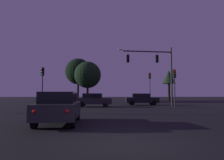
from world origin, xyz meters
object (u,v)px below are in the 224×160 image
Objects in this scene: traffic_signal_mast_arm at (156,66)px; tree_center_horizon at (78,71)px; car_crossing_left at (94,100)px; tree_left_far at (88,75)px; traffic_light_corner_right at (174,80)px; tree_behind_sign at (169,77)px; car_crossing_right at (142,99)px; car_nearside_lane at (59,107)px; traffic_light_median at (42,79)px; traffic_light_corner_left at (150,82)px.

tree_center_horizon reaches higher than traffic_signal_mast_arm.
traffic_signal_mast_arm is 23.69m from tree_center_horizon.
traffic_signal_mast_arm is at bearing -60.28° from tree_center_horizon.
tree_left_far reaches higher than car_crossing_left.
traffic_light_corner_right is at bearing -57.60° from tree_left_far.
tree_left_far is at bearing -159.45° from tree_behind_sign.
car_crossing_right is 21.34m from tree_center_horizon.
car_crossing_right is at bearing 65.97° from car_nearside_lane.
traffic_light_median is 1.00× the size of car_crossing_right.
tree_left_far reaches higher than traffic_light_corner_left.
car_nearside_lane is at bearing -69.96° from traffic_light_median.
car_nearside_lane is 34.58m from tree_center_horizon.
car_crossing_left is (1.10, 12.95, -0.00)m from car_nearside_lane.
tree_behind_sign reaches higher than car_nearside_lane.
car_nearside_lane is at bearing -114.03° from car_crossing_right.
traffic_light_corner_left reaches higher than traffic_light_median.
traffic_light_corner_left is at bearing 83.01° from traffic_signal_mast_arm.
tree_center_horizon is at bearing -178.06° from tree_behind_sign.
traffic_signal_mast_arm is 3.18m from traffic_light_corner_right.
traffic_light_corner_left reaches higher than car_nearside_lane.
car_crossing_left is 6.97m from car_crossing_right.
traffic_light_corner_left is 1.08× the size of car_crossing_right.
tree_center_horizon reaches higher than car_crossing_left.
traffic_signal_mast_arm reaches higher than car_crossing_right.
tree_left_far reaches higher than traffic_light_corner_right.
traffic_light_corner_left is at bearing 41.67° from car_crossing_left.
traffic_light_corner_right is 0.44× the size of tree_center_horizon.
traffic_light_corner_right reaches higher than car_crossing_right.
car_nearside_lane is 0.59× the size of tree_behind_sign.
car_crossing_left is 0.95× the size of car_crossing_right.
car_crossing_right is 0.63× the size of tree_behind_sign.
traffic_light_median is 0.47× the size of tree_center_horizon.
car_crossing_left is at bearing -83.11° from tree_left_far.
car_crossing_left is (5.62, 0.56, -2.30)m from traffic_light_median.
car_crossing_left is at bearing 169.34° from traffic_light_corner_right.
car_nearside_lane is 0.44× the size of tree_center_horizon.
traffic_light_corner_right is 24.60m from tree_behind_sign.
tree_left_far is (-1.81, 14.99, 4.29)m from car_crossing_left.
car_nearside_lane is 1.00× the size of car_crossing_left.
traffic_signal_mast_arm is 1.62× the size of traffic_light_median.
car_nearside_lane is 0.54× the size of tree_left_far.
traffic_signal_mast_arm is 17.18m from tree_left_far.
car_crossing_right is at bearing 28.16° from car_crossing_left.
traffic_signal_mast_arm is 1.73× the size of traffic_light_corner_right.
traffic_light_median is 1.06× the size of car_nearside_lane.
traffic_light_median is (-14.37, 1.09, 0.19)m from traffic_light_corner_right.
traffic_light_corner_right is at bearing -4.32° from traffic_light_median.
traffic_signal_mast_arm is 1.71× the size of car_nearside_lane.
traffic_light_median reaches higher than car_nearside_lane.
traffic_light_corner_left reaches higher than traffic_light_corner_right.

